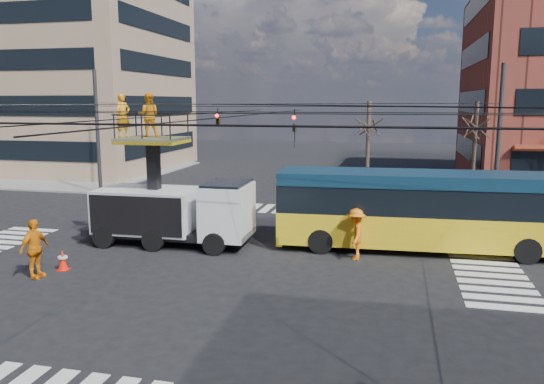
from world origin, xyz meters
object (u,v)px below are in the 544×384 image
(traffic_cone, at_px, (63,260))
(flagger, at_px, (356,234))
(worker_ground, at_px, (34,249))
(city_bus, at_px, (426,209))
(utility_truck, at_px, (172,196))

(traffic_cone, xyz_separation_m, flagger, (10.16, 3.70, 0.63))
(worker_ground, relative_size, flagger, 1.04)
(city_bus, height_order, flagger, city_bus)
(traffic_cone, height_order, flagger, flagger)
(city_bus, relative_size, traffic_cone, 16.40)
(traffic_cone, distance_m, worker_ground, 1.23)
(city_bus, height_order, traffic_cone, city_bus)
(traffic_cone, xyz_separation_m, worker_ground, (-0.39, -0.96, 0.67))
(flagger, bearing_deg, utility_truck, -95.42)
(utility_truck, height_order, traffic_cone, utility_truck)
(traffic_cone, bearing_deg, worker_ground, -112.29)
(flagger, bearing_deg, city_bus, 123.27)
(utility_truck, xyz_separation_m, traffic_cone, (-2.47, -4.17, -1.71))
(utility_truck, xyz_separation_m, worker_ground, (-2.86, -5.13, -1.04))
(city_bus, relative_size, worker_ground, 5.83)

